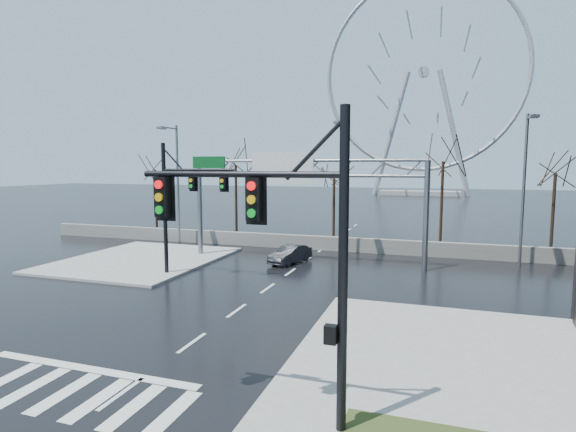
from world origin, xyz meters
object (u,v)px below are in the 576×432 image
at_px(sign_gantry, 298,188).
at_px(ferris_wheel, 423,81).
at_px(signal_mast_near, 288,238).
at_px(car, 290,254).
at_px(signal_mast_far, 181,196).

relative_size(sign_gantry, ferris_wheel, 0.32).
relative_size(signal_mast_near, car, 2.16).
distance_m(sign_gantry, car, 4.61).
distance_m(signal_mast_near, signal_mast_far, 17.03).
height_order(signal_mast_far, ferris_wheel, ferris_wheel).
height_order(sign_gantry, car, sign_gantry).
xyz_separation_m(signal_mast_near, sign_gantry, (-5.52, 19.00, 0.31)).
bearing_deg(ferris_wheel, signal_mast_near, -89.92).
bearing_deg(ferris_wheel, sign_gantry, -93.84).
distance_m(signal_mast_near, ferris_wheel, 101.29).
height_order(signal_mast_near, signal_mast_far, same).
bearing_deg(sign_gantry, car, -141.26).
xyz_separation_m(signal_mast_near, signal_mast_far, (-11.01, 13.00, -0.04)).
xyz_separation_m(sign_gantry, ferris_wheel, (5.38, 80.04, 20.95)).
bearing_deg(signal_mast_far, sign_gantry, 47.53).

